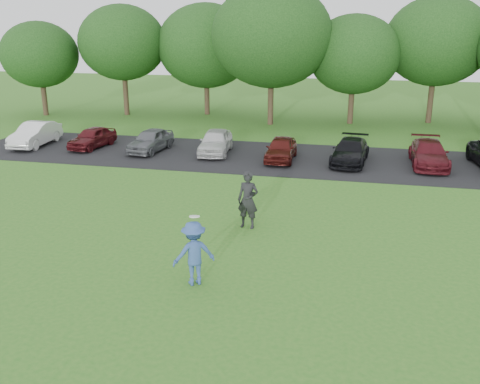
% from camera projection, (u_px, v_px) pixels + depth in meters
% --- Properties ---
extents(ground, '(100.00, 100.00, 0.00)m').
position_uv_depth(ground, '(211.00, 280.00, 13.92)').
color(ground, '#2E6E1F').
rests_on(ground, ground).
extents(parking_lot, '(32.00, 6.50, 0.03)m').
position_uv_depth(parking_lot, '(282.00, 158.00, 25.98)').
color(parking_lot, black).
rests_on(parking_lot, ground).
extents(frisbee_player, '(1.26, 1.11, 1.85)m').
position_uv_depth(frisbee_player, '(194.00, 253.00, 13.49)').
color(frisbee_player, '#355496').
rests_on(frisbee_player, ground).
extents(camera_bystander, '(0.73, 0.52, 1.88)m').
position_uv_depth(camera_bystander, '(248.00, 200.00, 17.15)').
color(camera_bystander, black).
rests_on(camera_bystander, ground).
extents(parked_cars, '(27.98, 4.64, 1.23)m').
position_uv_depth(parked_cars, '(306.00, 148.00, 25.51)').
color(parked_cars, silver).
rests_on(parked_cars, parking_lot).
extents(tree_row, '(42.39, 9.85, 8.64)m').
position_uv_depth(tree_row, '(330.00, 45.00, 33.22)').
color(tree_row, '#38281C').
rests_on(tree_row, ground).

